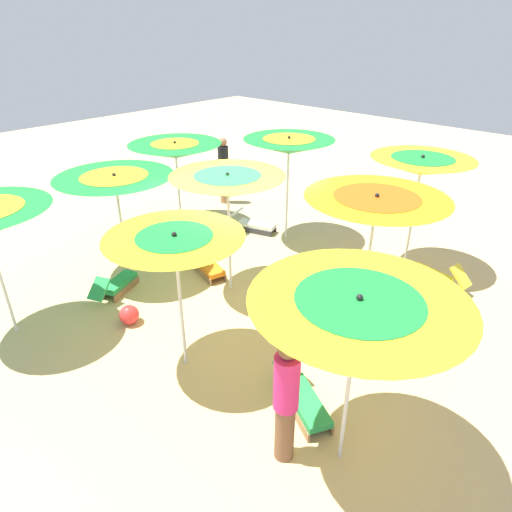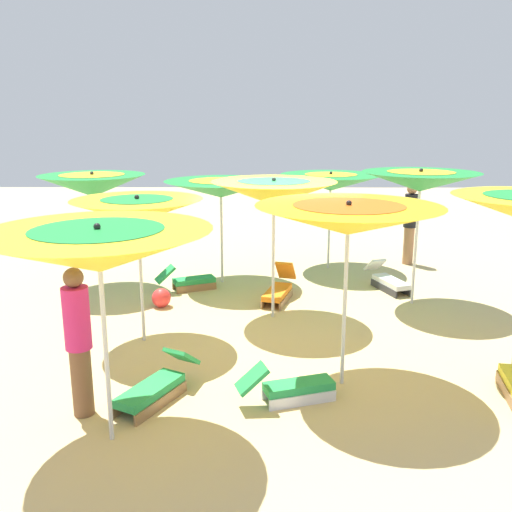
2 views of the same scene
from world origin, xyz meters
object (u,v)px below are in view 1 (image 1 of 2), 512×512
lounger_4 (303,397)px  beachgoer_0 (286,399)px  beach_umbrella_1 (289,146)px  beach_umbrella_3 (376,207)px  lounger_3 (116,285)px  beach_ball (129,315)px  beach_umbrella_0 (421,166)px  lounger_2 (205,263)px  lounger_5 (366,340)px  beach_umbrella_4 (228,186)px  beach_umbrella_6 (357,317)px  lounger_1 (253,224)px  beach_umbrella_2 (175,151)px  lounger_0 (436,275)px  beachgoer_1 (224,169)px

lounger_4 → beachgoer_0: (-0.78, -0.31, 0.74)m
lounger_4 → beachgoer_0: 1.12m
beach_umbrella_1 → lounger_4: beach_umbrella_1 is taller
beach_umbrella_1 → beach_umbrella_3: size_ratio=1.04×
lounger_3 → beach_ball: (-0.38, -1.04, -0.02)m
beach_umbrella_0 → lounger_2: (-3.11, 3.02, -2.04)m
lounger_3 → lounger_5: (1.82, -4.49, -0.01)m
lounger_4 → beach_ball: 3.50m
beach_umbrella_4 → beach_ball: size_ratio=6.91×
beach_umbrella_3 → beach_umbrella_6: size_ratio=1.01×
beach_umbrella_1 → lounger_1: bearing=106.5°
beach_ball → beach_umbrella_3: bearing=-45.8°
beach_umbrella_6 → beach_umbrella_1: bearing=45.7°
beach_umbrella_2 → lounger_1: (1.02, -1.65, -1.78)m
beach_umbrella_6 → beach_ball: (-0.21, 4.29, -1.93)m
beach_umbrella_3 → lounger_1: beach_umbrella_3 is taller
beach_umbrella_6 → lounger_3: beach_umbrella_6 is taller
lounger_0 → beach_umbrella_0: bearing=-8.3°
beach_umbrella_1 → beachgoer_1: 3.22m
beach_umbrella_2 → lounger_4: 7.05m
beach_umbrella_2 → lounger_0: 6.61m
beach_umbrella_4 → lounger_3: beach_umbrella_4 is taller
lounger_1 → lounger_5: size_ratio=1.08×
lounger_0 → lounger_2: lounger_2 is taller
beach_umbrella_3 → lounger_0: bearing=-11.7°
beach_umbrella_4 → lounger_4: (-1.50, -2.97, -1.98)m
beach_umbrella_1 → beach_umbrella_2: size_ratio=1.11×
lounger_5 → lounger_1: bearing=46.9°
beach_umbrella_6 → lounger_3: size_ratio=1.94×
lounger_1 → lounger_4: 5.97m
beach_umbrella_0 → beach_umbrella_4: 3.87m
lounger_2 → beach_ball: 2.20m
beach_umbrella_4 → beachgoer_1: beach_umbrella_4 is taller
beach_umbrella_6 → lounger_4: beach_umbrella_6 is taller
beachgoer_0 → beach_umbrella_2: bearing=-157.7°
beach_umbrella_4 → lounger_4: beach_umbrella_4 is taller
lounger_0 → lounger_4: 4.47m
lounger_5 → beach_umbrella_0: bearing=-2.1°
beach_umbrella_0 → beach_umbrella_1: beach_umbrella_1 is taller
beach_umbrella_6 → beach_umbrella_4: bearing=64.5°
beach_umbrella_1 → beachgoer_1: bearing=77.3°
beach_ball → lounger_5: bearing=-57.5°
lounger_1 → lounger_2: 2.33m
beach_umbrella_4 → lounger_1: bearing=34.1°
beach_umbrella_3 → beach_ball: size_ratio=6.88×
beach_umbrella_4 → lounger_2: bearing=81.9°
beach_umbrella_1 → lounger_5: bearing=-123.5°
beachgoer_0 → beach_umbrella_0: bearing=153.2°
beach_umbrella_6 → lounger_5: bearing=22.8°
beach_umbrella_2 → beach_umbrella_6: size_ratio=0.95×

